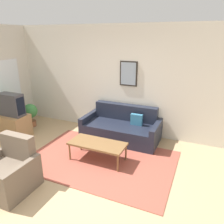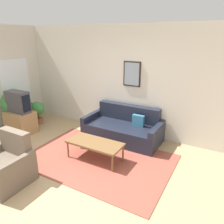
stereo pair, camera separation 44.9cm
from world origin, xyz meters
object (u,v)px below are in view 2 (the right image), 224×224
Objects in this scene: tv at (18,102)px; armchair at (6,167)px; couch at (123,129)px; potted_plant_tall at (15,104)px; coffee_table at (95,144)px.

armchair is at bearing -45.66° from tv.
couch is 3.01m from potted_plant_tall.
tv is 2.18m from armchair.
tv reaches higher than coffee_table.
armchair is at bearing -112.08° from couch.
couch is at bearing 86.21° from coffee_table.
coffee_table is 1.07× the size of potted_plant_tall.
coffee_table is 1.81× the size of tv.
potted_plant_tall is at bearing 155.31° from tv.
coffee_table is 1.65m from armchair.
potted_plant_tall reaches higher than couch.
tv is 0.72× the size of armchair.
couch is at bearing 68.76° from armchair.
couch reaches higher than coffee_table.
potted_plant_tall reaches higher than coffee_table.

